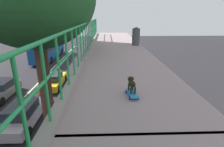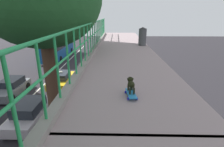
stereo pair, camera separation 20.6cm
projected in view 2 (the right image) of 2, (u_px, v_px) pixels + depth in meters
name	position (u px, v px, depth m)	size (l,w,h in m)	color
car_silver_fifth	(31.00, 112.00, 11.80)	(1.88, 4.47, 1.51)	#B7AEB5
car_grey_sixth	(11.00, 88.00, 15.79)	(1.85, 4.24, 1.45)	slate
car_yellow_cab_seventh	(61.00, 79.00, 18.00)	(1.97, 4.38, 1.53)	gold
city_bus	(58.00, 47.00, 29.29)	(2.63, 10.88, 3.20)	navy
toy_skateboard	(131.00, 94.00, 3.54)	(0.24, 0.50, 0.08)	#2482C5
small_dog	(131.00, 83.00, 3.53)	(0.16, 0.36, 0.30)	black
litter_bin	(142.00, 36.00, 9.36)	(0.43, 0.43, 0.98)	#494A4E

